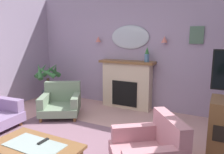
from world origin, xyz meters
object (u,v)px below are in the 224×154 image
object	(u,v)px
mantel_vase_left	(147,55)
potted_plant_tall_palm	(48,82)
armchair_in_corner	(61,102)
coffee_table	(35,150)
framed_picture	(197,35)
wall_mirror	(130,37)
wall_sconce_right	(164,39)
armchair_beside_couch	(151,148)
tv_remote	(43,141)
wall_sconce_left	(98,39)
fireplace	(127,85)

from	to	relation	value
mantel_vase_left	potted_plant_tall_palm	distance (m)	2.71
armchair_in_corner	potted_plant_tall_palm	world-z (taller)	potted_plant_tall_palm
coffee_table	framed_picture	bearing A→B (deg)	66.43
wall_mirror	wall_sconce_right	distance (m)	0.85
armchair_beside_couch	potted_plant_tall_palm	size ratio (longest dim) A/B	1.07
wall_sconce_right	armchair_in_corner	bearing A→B (deg)	-147.04
wall_mirror	tv_remote	world-z (taller)	wall_mirror
coffee_table	armchair_beside_couch	world-z (taller)	armchair_beside_couch
wall_sconce_right	tv_remote	size ratio (longest dim) A/B	0.88
armchair_beside_couch	tv_remote	bearing A→B (deg)	-147.75
wall_mirror	armchair_in_corner	bearing A→B (deg)	-129.58
framed_picture	wall_sconce_left	bearing A→B (deg)	-178.54
armchair_beside_couch	wall_mirror	bearing A→B (deg)	119.26
wall_mirror	potted_plant_tall_palm	size ratio (longest dim) A/B	0.90
tv_remote	armchair_beside_couch	bearing A→B (deg)	32.25
wall_mirror	wall_sconce_right	size ratio (longest dim) A/B	6.86
mantel_vase_left	armchair_beside_couch	xyz separation A→B (m)	(0.80, -2.15, -1.02)
armchair_in_corner	wall_sconce_left	bearing A→B (deg)	79.95
framed_picture	fireplace	bearing A→B (deg)	-174.23
mantel_vase_left	framed_picture	xyz separation A→B (m)	(1.00, 0.18, 0.43)
tv_remote	fireplace	bearing A→B (deg)	93.29
coffee_table	potted_plant_tall_palm	bearing A→B (deg)	131.37
mantel_vase_left	coffee_table	distance (m)	3.14
wall_sconce_left	armchair_beside_couch	distance (m)	3.41
wall_mirror	wall_sconce_left	bearing A→B (deg)	-176.63
wall_sconce_left	armchair_beside_couch	world-z (taller)	wall_sconce_left
tv_remote	armchair_in_corner	bearing A→B (deg)	125.37
mantel_vase_left	framed_picture	size ratio (longest dim) A/B	0.94
wall_mirror	framed_picture	distance (m)	1.50
wall_sconce_right	armchair_beside_couch	size ratio (longest dim) A/B	0.12
wall_sconce_right	potted_plant_tall_palm	distance (m)	3.16
wall_mirror	wall_sconce_right	bearing A→B (deg)	-3.37
wall_mirror	armchair_in_corner	xyz separation A→B (m)	(-1.07, -1.30, -1.40)
mantel_vase_left	framed_picture	bearing A→B (deg)	10.20
wall_sconce_left	armchair_in_corner	bearing A→B (deg)	-100.05
tv_remote	armchair_in_corner	xyz separation A→B (m)	(-1.24, 1.74, -0.15)
wall_mirror	wall_sconce_left	distance (m)	0.85
mantel_vase_left	wall_sconce_left	world-z (taller)	wall_sconce_left
wall_sconce_right	framed_picture	size ratio (longest dim) A/B	0.39
framed_picture	armchair_in_corner	bearing A→B (deg)	-153.08
wall_sconce_left	potted_plant_tall_palm	world-z (taller)	wall_sconce_left
wall_sconce_right	coffee_table	xyz separation A→B (m)	(-0.72, -3.09, -1.28)
wall_sconce_right	mantel_vase_left	bearing A→B (deg)	-161.08
tv_remote	potted_plant_tall_palm	world-z (taller)	potted_plant_tall_palm
fireplace	armchair_beside_couch	xyz separation A→B (m)	(1.30, -2.18, -0.27)
framed_picture	mantel_vase_left	bearing A→B (deg)	-169.80
armchair_beside_couch	armchair_in_corner	size ratio (longest dim) A/B	1.02
coffee_table	armchair_in_corner	size ratio (longest dim) A/B	0.99
armchair_in_corner	framed_picture	bearing A→B (deg)	26.92
wall_sconce_left	armchair_in_corner	xyz separation A→B (m)	(-0.22, -1.25, -1.35)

